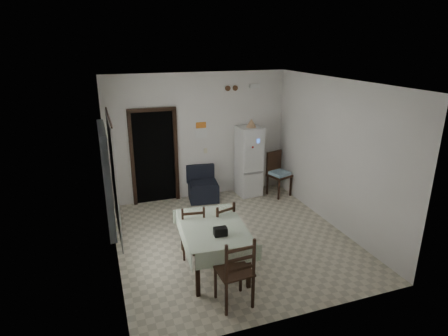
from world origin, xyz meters
name	(u,v)px	position (x,y,z in m)	size (l,w,h in m)	color
ground	(233,239)	(0.00, 0.00, 0.00)	(4.50, 4.50, 0.00)	beige
ceiling	(234,82)	(0.00, 0.00, 2.90)	(4.20, 4.50, 0.02)	white
wall_back	(199,137)	(0.00, 2.25, 1.45)	(4.20, 0.02, 2.90)	silver
wall_front	(298,221)	(0.00, -2.25, 1.45)	(4.20, 0.02, 2.90)	silver
wall_left	(110,180)	(-2.10, 0.00, 1.45)	(0.02, 4.50, 2.90)	silver
wall_right	(335,155)	(2.10, 0.00, 1.45)	(0.02, 4.50, 2.90)	silver
doorway	(153,155)	(-1.05, 2.45, 1.06)	(1.06, 0.52, 2.22)	black
window_recess	(107,178)	(-2.15, -0.20, 1.55)	(0.10, 1.20, 1.60)	silver
curtain	(114,178)	(-2.04, -0.20, 1.55)	(0.02, 1.45, 1.85)	silver
curtain_rod	(108,116)	(-2.03, -0.20, 2.50)	(0.02, 0.02, 1.60)	black
calendar	(201,129)	(0.05, 2.24, 1.62)	(0.28, 0.02, 0.40)	white
calendar_image	(201,125)	(0.05, 2.23, 1.72)	(0.24, 0.01, 0.14)	orange
light_switch	(206,151)	(0.15, 2.24, 1.10)	(0.08, 0.02, 0.12)	beige
vent_left	(228,88)	(0.70, 2.23, 2.52)	(0.12, 0.12, 0.03)	brown
vent_right	(235,88)	(0.88, 2.23, 2.52)	(0.12, 0.12, 0.03)	brown
emergency_light	(255,86)	(1.35, 2.21, 2.55)	(0.25, 0.07, 0.09)	white
fridge	(249,161)	(1.13, 1.93, 0.83)	(0.54, 0.54, 1.67)	silver
tan_cone	(251,123)	(1.14, 1.88, 1.76)	(0.24, 0.24, 0.19)	tan
navy_seat	(203,184)	(-0.01, 1.93, 0.40)	(0.66, 0.64, 0.79)	black
corner_chair	(280,174)	(1.79, 1.61, 0.53)	(0.46, 0.46, 1.06)	black
dining_table	(213,247)	(-0.63, -0.78, 0.39)	(0.98, 1.49, 0.77)	#B6C8AB
black_bag	(220,232)	(-0.63, -1.12, 0.84)	(0.20, 0.12, 0.13)	black
dining_chair_far_left	(193,229)	(-0.84, -0.26, 0.48)	(0.41, 0.41, 0.96)	black
dining_chair_far_right	(220,226)	(-0.36, -0.30, 0.47)	(0.40, 0.40, 0.94)	black
dining_chair_near_head	(234,270)	(-0.63, -1.71, 0.54)	(0.47, 0.47, 1.09)	black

